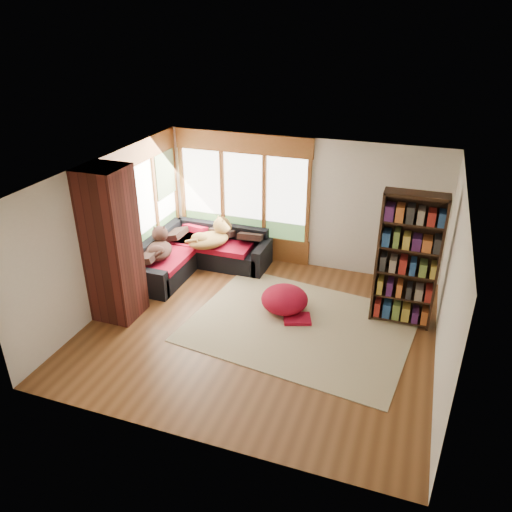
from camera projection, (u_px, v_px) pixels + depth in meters
The scene contains 17 objects.
floor at pixel (259, 328), 8.20m from camera, with size 5.50×5.50×0.00m, color #573218.
ceiling at pixel (260, 176), 7.04m from camera, with size 5.50×5.50×0.00m, color white.
wall_back at pixel (301, 204), 9.73m from camera, with size 5.50×0.04×2.60m, color silver.
wall_front at pixel (186, 354), 5.51m from camera, with size 5.50×0.04×2.60m, color silver.
wall_left at pixel (106, 234), 8.43m from camera, with size 0.04×5.00×2.60m, color silver.
wall_right at pixel (450, 288), 6.81m from camera, with size 0.04×5.00×2.60m, color silver.
windows_back at pixel (243, 195), 10.04m from camera, with size 2.82×0.10×1.90m.
windows_left at pixel (144, 207), 9.41m from camera, with size 0.10×2.62×1.90m.
roller_blind at pixel (165, 174), 9.93m from camera, with size 0.03×0.72×0.90m, color #6F885D.
brick_chimney at pixel (112, 245), 8.03m from camera, with size 0.70×0.70×2.60m, color #471914.
sectional_sofa at pixel (195, 252), 10.07m from camera, with size 2.20×2.20×0.80m.
area_rug at pixel (300, 325), 8.27m from camera, with size 3.52×2.69×0.01m, color beige.
bookshelf at pixel (407, 261), 7.91m from camera, with size 0.97×0.32×2.26m.
pouf at pixel (285, 299), 8.59m from camera, with size 0.81×0.81×0.44m, color maroon.
dog_tan at pixel (212, 232), 9.76m from camera, with size 0.95×1.00×0.49m.
dog_brindle at pixel (159, 243), 9.40m from camera, with size 0.74×0.91×0.45m.
throw_pillows at pixel (199, 227), 9.97m from camera, with size 1.98×1.68×0.45m.
Camera 1 is at (2.19, -6.44, 4.73)m, focal length 35.00 mm.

